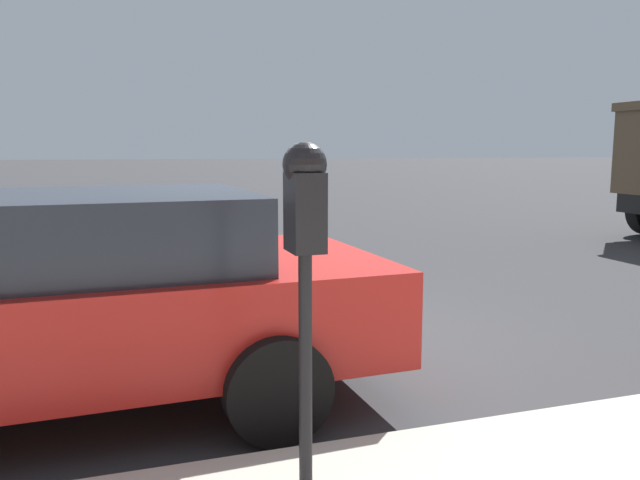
{
  "coord_description": "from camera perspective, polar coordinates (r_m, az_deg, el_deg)",
  "views": [
    {
      "loc": [
        -5.16,
        1.41,
        1.7
      ],
      "look_at": [
        -2.27,
        0.47,
        1.26
      ],
      "focal_mm": 35.0,
      "sensor_mm": 36.0,
      "label": 1
    }
  ],
  "objects": [
    {
      "name": "parking_meter",
      "position": [
        2.67,
        -1.39,
        1.03
      ],
      "size": [
        0.21,
        0.19,
        1.57
      ],
      "color": "black",
      "rests_on": "sidewalk"
    },
    {
      "name": "car_red",
      "position": [
        4.44,
        -26.7,
        -4.8
      ],
      "size": [
        2.3,
        5.05,
        1.42
      ],
      "rotation": [
        0.0,
        0.0,
        0.04
      ],
      "color": "#B21E19",
      "rests_on": "ground_plane"
    },
    {
      "name": "ground_plane",
      "position": [
        5.61,
        -2.65,
        -9.35
      ],
      "size": [
        220.0,
        220.0,
        0.0
      ],
      "primitive_type": "plane",
      "color": "#333335"
    }
  ]
}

